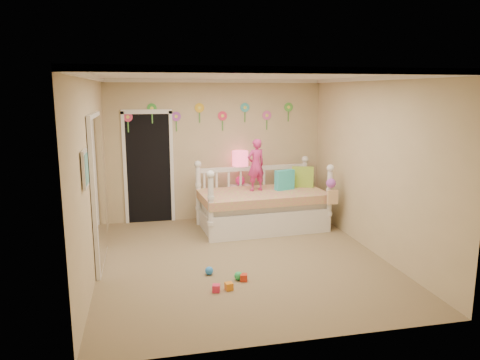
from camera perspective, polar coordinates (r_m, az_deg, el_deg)
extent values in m
cube|color=#7F684C|center=(6.64, 0.25, -9.95)|extent=(4.00, 4.50, 0.01)
cube|color=white|center=(6.20, 0.28, 13.08)|extent=(4.00, 4.50, 0.01)
cube|color=tan|center=(8.48, -3.03, 3.75)|extent=(4.00, 0.01, 2.60)
cube|color=tan|center=(6.18, -18.15, 0.42)|extent=(0.01, 4.50, 2.60)
cube|color=tan|center=(7.00, 16.48, 1.72)|extent=(0.01, 4.50, 2.60)
cube|color=#26A5BE|center=(8.07, 5.63, 0.01)|extent=(0.37, 0.23, 0.35)
cube|color=#9AC83D|center=(8.35, 7.89, 0.39)|extent=(0.41, 0.25, 0.37)
imported|color=#CC2E7A|center=(7.91, 2.02, 1.90)|extent=(0.38, 0.31, 0.92)
cube|color=white|center=(8.56, 0.02, -2.81)|extent=(0.40, 0.31, 0.65)
sphere|color=#F6207E|center=(8.47, 0.02, -0.09)|extent=(0.18, 0.18, 0.18)
cylinder|color=#F6207E|center=(8.44, 0.02, 1.16)|extent=(0.03, 0.03, 0.37)
cylinder|color=#ED4764|center=(8.40, 0.02, 2.75)|extent=(0.30, 0.30, 0.28)
cube|color=black|center=(8.40, -11.44, 1.64)|extent=(0.90, 0.04, 2.07)
cube|color=white|center=(6.52, -17.41, -1.24)|extent=(0.07, 1.30, 2.10)
cube|color=white|center=(5.26, -18.95, 1.32)|extent=(0.05, 0.34, 0.42)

